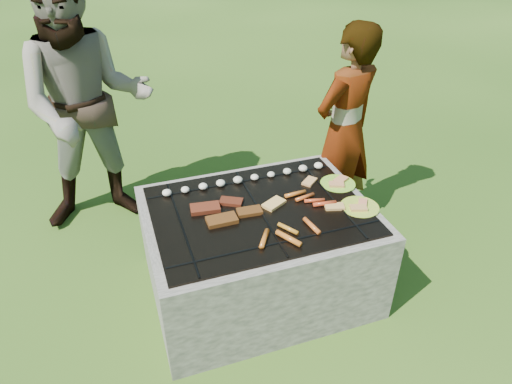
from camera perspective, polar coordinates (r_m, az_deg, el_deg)
lawn at (r=3.01m, az=0.32°, el=-11.75°), size 60.00×60.00×0.00m
fire_pit at (r=2.82m, az=0.34°, el=-7.67°), size 1.30×1.00×0.62m
mushrooms at (r=2.87m, az=-1.06°, el=1.73°), size 1.06×0.06×0.04m
pork_slabs at (r=2.59m, az=-4.12°, el=-2.43°), size 0.39×0.27×0.02m
sausages at (r=2.54m, az=5.26°, el=-3.22°), size 0.56×0.47×0.03m
bread_on_grate at (r=2.70m, az=5.41°, el=-0.86°), size 0.46×0.40×0.02m
plate_far at (r=2.90m, az=10.20°, el=1.04°), size 0.28×0.28×0.03m
plate_near at (r=2.70m, az=12.82°, el=-1.86°), size 0.28×0.28×0.03m
cook at (r=3.27m, az=11.02°, el=7.54°), size 0.63×0.52×1.49m
bystander at (r=3.36m, az=-20.29°, el=10.13°), size 0.93×0.74×1.85m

